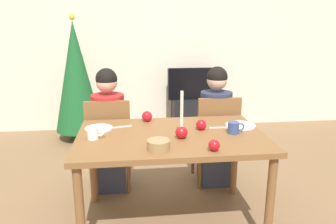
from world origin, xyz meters
TOP-DOWN VIEW (x-y plane):
  - ground_plane at (0.00, 0.00)m, footprint 7.68×7.68m
  - back_wall at (0.00, 2.60)m, footprint 6.40×0.10m
  - dining_table at (0.00, 0.00)m, footprint 1.40×0.90m
  - chair_left at (-0.51, 0.61)m, footprint 0.40×0.40m
  - chair_right at (0.51, 0.61)m, footprint 0.40×0.40m
  - person_left_child at (-0.51, 0.64)m, footprint 0.30×0.30m
  - person_right_child at (0.51, 0.64)m, footprint 0.30×0.30m
  - tv_stand at (0.64, 2.30)m, footprint 0.64×0.40m
  - tv at (0.64, 2.30)m, footprint 0.79×0.05m
  - christmas_tree at (-1.01, 2.12)m, footprint 0.63×0.63m
  - candle_centerpiece at (0.06, -0.09)m, footprint 0.09×0.09m
  - plate_left at (-0.55, 0.19)m, footprint 0.22×0.22m
  - plate_right at (0.59, 0.14)m, footprint 0.24×0.24m
  - mug_left at (-0.57, -0.03)m, footprint 0.12×0.08m
  - mug_right at (0.47, -0.03)m, footprint 0.13×0.08m
  - fork_left at (-0.38, 0.22)m, footprint 0.18×0.06m
  - fork_right at (0.41, 0.11)m, footprint 0.18×0.02m
  - bowl_walnuts at (-0.12, -0.29)m, footprint 0.15×0.15m
  - apple_near_candle at (0.25, 0.08)m, footprint 0.08×0.08m
  - apple_by_left_plate at (-0.16, 0.36)m, footprint 0.09×0.09m
  - apple_by_right_mug at (0.24, -0.36)m, footprint 0.08×0.08m

SIDE VIEW (x-z plane):
  - ground_plane at x=0.00m, z-range 0.00..0.00m
  - tv_stand at x=0.64m, z-range 0.00..0.48m
  - chair_left at x=-0.51m, z-range 0.06..0.96m
  - chair_right at x=0.51m, z-range 0.06..0.96m
  - person_left_child at x=-0.51m, z-range -0.02..1.16m
  - person_right_child at x=0.51m, z-range -0.02..1.16m
  - dining_table at x=0.00m, z-range 0.29..1.04m
  - tv at x=0.64m, z-range 0.48..0.94m
  - fork_left at x=-0.38m, z-range 0.75..0.76m
  - fork_right at x=0.41m, z-range 0.75..0.76m
  - plate_left at x=-0.55m, z-range 0.75..0.76m
  - plate_right at x=0.59m, z-range 0.75..0.76m
  - bowl_walnuts at x=-0.12m, z-range 0.75..0.82m
  - apple_by_right_mug at x=0.24m, z-range 0.75..0.83m
  - apple_near_candle at x=0.25m, z-range 0.75..0.83m
  - apple_by_left_plate at x=-0.16m, z-range 0.75..0.84m
  - mug_right at x=0.47m, z-range 0.75..0.84m
  - mug_left at x=-0.57m, z-range 0.75..0.84m
  - candle_centerpiece at x=0.06m, z-range 0.65..1.00m
  - christmas_tree at x=-1.01m, z-range 0.03..1.71m
  - back_wall at x=0.00m, z-range 0.00..2.60m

